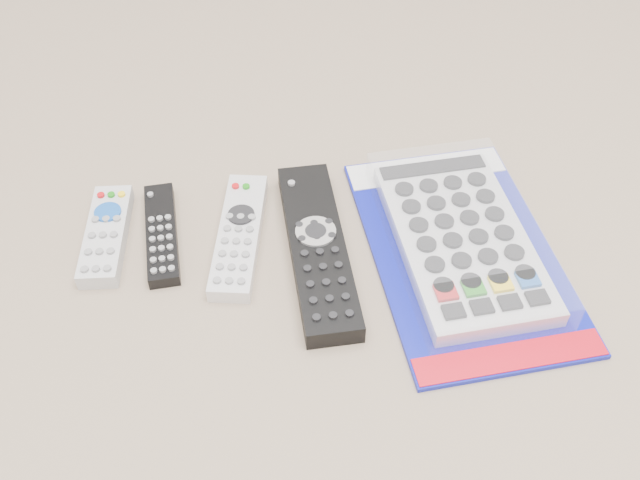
{
  "coord_description": "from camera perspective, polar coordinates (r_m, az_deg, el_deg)",
  "views": [
    {
      "loc": [
        -0.04,
        -0.53,
        0.62
      ],
      "look_at": [
        0.03,
        0.02,
        0.01
      ],
      "focal_mm": 40.0,
      "sensor_mm": 36.0,
      "label": 1
    }
  ],
  "objects": [
    {
      "name": "remote_silver_dvd",
      "position": [
        0.84,
        -6.49,
        0.39
      ],
      "size": [
        0.08,
        0.19,
        0.02
      ],
      "rotation": [
        0.0,
        0.0,
        -0.18
      ],
      "color": "silver",
      "rests_on": "ground"
    },
    {
      "name": "jumbo_remote_packaged",
      "position": [
        0.83,
        11.31,
        0.12
      ],
      "size": [
        0.23,
        0.35,
        0.05
      ],
      "rotation": [
        0.0,
        0.0,
        0.06
      ],
      "color": "#0D1598",
      "rests_on": "ground"
    },
    {
      "name": "remote_large_black",
      "position": [
        0.82,
        -0.19,
        -0.67
      ],
      "size": [
        0.07,
        0.26,
        0.03
      ],
      "rotation": [
        0.0,
        0.0,
        0.02
      ],
      "color": "black",
      "rests_on": "ground"
    },
    {
      "name": "remote_slim_black",
      "position": [
        0.86,
        -12.56,
        0.49
      ],
      "size": [
        0.04,
        0.16,
        0.02
      ],
      "rotation": [
        0.0,
        0.0,
        0.06
      ],
      "color": "black",
      "rests_on": "ground"
    },
    {
      "name": "remote_small_grey",
      "position": [
        0.87,
        -16.74,
        0.41
      ],
      "size": [
        0.06,
        0.15,
        0.02
      ],
      "rotation": [
        0.0,
        0.0,
        -0.07
      ],
      "color": "#B4B4B7",
      "rests_on": "ground"
    }
  ]
}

